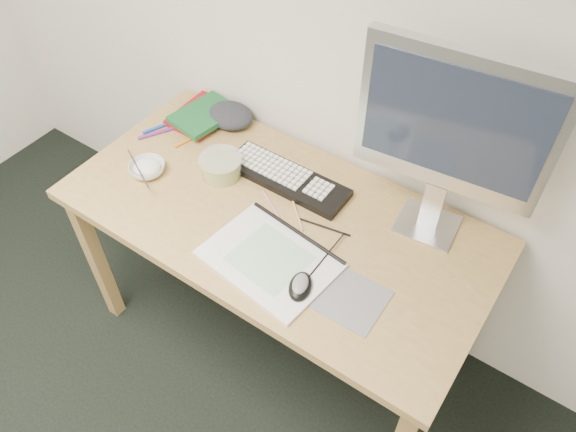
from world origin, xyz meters
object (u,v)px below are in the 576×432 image
at_px(desk, 277,232).
at_px(keyboard, 287,179).
at_px(monitor, 454,129).
at_px(rice_bowl, 147,169).
at_px(sketchpad, 270,259).

distance_m(desk, keyboard, 0.19).
relative_size(monitor, rice_bowl, 5.06).
bearing_deg(keyboard, sketchpad, -63.78).
xyz_separation_m(desk, keyboard, (-0.06, 0.15, 0.10)).
bearing_deg(sketchpad, desk, 125.94).
distance_m(desk, sketchpad, 0.20).
bearing_deg(desk, sketchpad, -60.91).
xyz_separation_m(desk, monitor, (0.42, 0.24, 0.47)).
height_order(sketchpad, rice_bowl, rice_bowl).
xyz_separation_m(monitor, rice_bowl, (-0.89, -0.33, -0.37)).
height_order(desk, sketchpad, sketchpad).
xyz_separation_m(keyboard, monitor, (0.48, 0.09, 0.37)).
bearing_deg(rice_bowl, monitor, 20.13).
relative_size(desk, rice_bowl, 11.42).
height_order(sketchpad, keyboard, keyboard).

